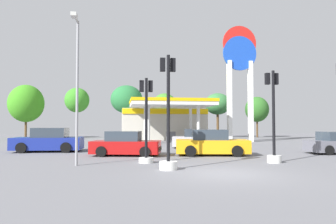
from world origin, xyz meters
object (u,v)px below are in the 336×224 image
at_px(tree_1, 77,100).
at_px(corner_streetlamp, 77,77).
at_px(car_1, 211,144).
at_px(tree_2, 127,100).
at_px(car_0, 48,141).
at_px(tree_5, 257,109).
at_px(car_2, 199,139).
at_px(traffic_signal_1, 273,130).
at_px(traffic_signal_0, 168,131).
at_px(car_3, 126,145).
at_px(tree_0, 26,103).
at_px(traffic_signal_2, 146,130).
at_px(tree_3, 165,107).
at_px(station_pole_sign, 240,69).
at_px(tree_4, 218,104).

height_order(tree_1, corner_streetlamp, corner_streetlamp).
height_order(car_1, tree_2, tree_2).
distance_m(car_0, tree_5, 30.48).
bearing_deg(car_2, traffic_signal_1, -81.72).
distance_m(car_1, traffic_signal_0, 6.47).
relative_size(car_1, tree_2, 0.65).
distance_m(car_3, tree_0, 26.27).
distance_m(car_1, tree_5, 26.64).
bearing_deg(traffic_signal_2, tree_5, 55.51).
xyz_separation_m(car_1, car_2, (0.61, 5.52, -0.03)).
height_order(tree_2, corner_streetlamp, tree_2).
bearing_deg(tree_3, car_0, -117.39).
bearing_deg(tree_2, car_2, -73.95).
xyz_separation_m(car_2, tree_2, (-5.28, 18.34, 4.50)).
relative_size(car_3, tree_5, 0.77).
xyz_separation_m(traffic_signal_2, tree_3, (4.93, 28.24, 2.67)).
bearing_deg(station_pole_sign, traffic_signal_1, -106.66).
height_order(tree_0, tree_4, tree_0).
bearing_deg(traffic_signal_1, car_0, 147.37).
height_order(station_pole_sign, tree_5, station_pole_sign).
bearing_deg(tree_4, car_3, -119.98).
relative_size(station_pole_sign, tree_0, 1.78).
bearing_deg(car_0, corner_streetlamp, -69.45).
height_order(car_2, corner_streetlamp, corner_streetlamp).
relative_size(tree_2, corner_streetlamp, 1.06).
xyz_separation_m(station_pole_sign, tree_0, (-24.35, 10.76, -3.22)).
bearing_deg(car_1, station_pole_sign, 61.35).
distance_m(station_pole_sign, tree_3, 14.42).
relative_size(car_2, tree_3, 0.71).
bearing_deg(car_3, traffic_signal_2, -75.23).
xyz_separation_m(car_1, tree_0, (-17.39, 23.51, 3.79)).
xyz_separation_m(traffic_signal_2, tree_5, (17.67, 25.73, 2.33)).
bearing_deg(traffic_signal_0, tree_2, 92.32).
relative_size(traffic_signal_2, tree_0, 0.60).
relative_size(tree_0, tree_5, 1.21).
xyz_separation_m(station_pole_sign, car_1, (-6.96, -12.74, -7.01)).
bearing_deg(car_3, car_2, 40.64).
xyz_separation_m(tree_1, tree_4, (19.01, -0.83, -0.38)).
xyz_separation_m(tree_0, tree_1, (6.23, 0.42, 0.52)).
xyz_separation_m(traffic_signal_1, corner_streetlamp, (-9.42, 0.19, 2.42)).
distance_m(car_0, car_1, 11.06).
relative_size(tree_0, tree_1, 1.03).
bearing_deg(tree_3, car_1, -91.63).
relative_size(traffic_signal_2, tree_3, 0.67).
bearing_deg(car_2, station_pole_sign, 48.67).
height_order(car_2, tree_2, tree_2).
height_order(tree_1, tree_3, tree_1).
bearing_deg(tree_0, car_0, -70.11).
relative_size(tree_3, tree_4, 1.01).
bearing_deg(tree_5, car_2, -126.71).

